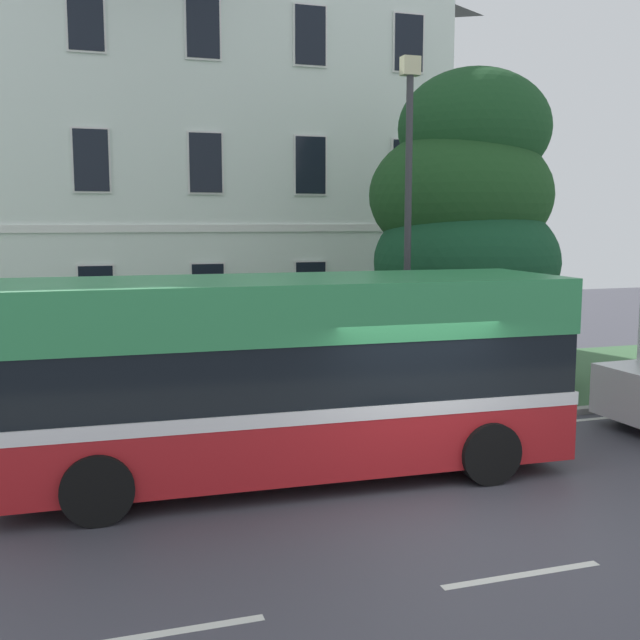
{
  "coord_description": "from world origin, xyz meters",
  "views": [
    {
      "loc": [
        -4.65,
        -8.82,
        3.98
      ],
      "look_at": [
        -0.31,
        4.74,
        2.1
      ],
      "focal_mm": 42.58,
      "sensor_mm": 36.0,
      "label": 1
    }
  ],
  "objects_px": {
    "single_decker_bus": "(288,373)",
    "evergreen_tree": "(466,241)",
    "litter_bin": "(215,395)",
    "street_lamp_post": "(408,212)",
    "georgian_townhouse": "(133,125)"
  },
  "relations": [
    {
      "from": "single_decker_bus",
      "to": "litter_bin",
      "type": "height_order",
      "value": "single_decker_bus"
    },
    {
      "from": "evergreen_tree",
      "to": "street_lamp_post",
      "type": "bearing_deg",
      "value": -140.71
    },
    {
      "from": "georgian_townhouse",
      "to": "litter_bin",
      "type": "distance_m",
      "value": 13.16
    },
    {
      "from": "single_decker_bus",
      "to": "georgian_townhouse",
      "type": "bearing_deg",
      "value": 96.36
    },
    {
      "from": "single_decker_bus",
      "to": "evergreen_tree",
      "type": "bearing_deg",
      "value": 42.68
    },
    {
      "from": "litter_bin",
      "to": "street_lamp_post",
      "type": "bearing_deg",
      "value": 0.21
    },
    {
      "from": "georgian_townhouse",
      "to": "evergreen_tree",
      "type": "relative_size",
      "value": 2.42
    },
    {
      "from": "evergreen_tree",
      "to": "litter_bin",
      "type": "xyz_separation_m",
      "value": [
        -6.35,
        -1.97,
        -2.8
      ]
    },
    {
      "from": "evergreen_tree",
      "to": "single_decker_bus",
      "type": "height_order",
      "value": "evergreen_tree"
    },
    {
      "from": "georgian_townhouse",
      "to": "street_lamp_post",
      "type": "distance_m",
      "value": 12.68
    },
    {
      "from": "georgian_townhouse",
      "to": "litter_bin",
      "type": "relative_size",
      "value": 16.14
    },
    {
      "from": "georgian_townhouse",
      "to": "single_decker_bus",
      "type": "height_order",
      "value": "georgian_townhouse"
    },
    {
      "from": "evergreen_tree",
      "to": "single_decker_bus",
      "type": "distance_m",
      "value": 7.79
    },
    {
      "from": "street_lamp_post",
      "to": "litter_bin",
      "type": "distance_m",
      "value": 5.26
    },
    {
      "from": "evergreen_tree",
      "to": "georgian_townhouse",
      "type": "bearing_deg",
      "value": 125.68
    }
  ]
}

